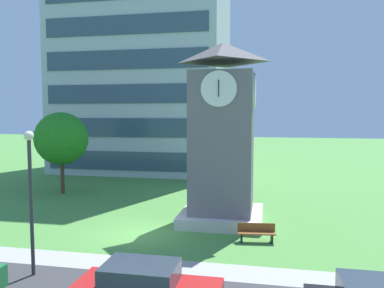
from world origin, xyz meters
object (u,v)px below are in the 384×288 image
(clock_tower, at_px, (222,143))
(park_bench, at_px, (257,232))
(street_lamp, at_px, (30,186))
(tree_streetside, at_px, (61,139))

(clock_tower, height_order, park_bench, clock_tower)
(park_bench, relative_size, street_lamp, 0.33)
(street_lamp, relative_size, tree_streetside, 0.88)
(clock_tower, height_order, tree_streetside, clock_tower)
(park_bench, height_order, street_lamp, street_lamp)
(street_lamp, height_order, tree_streetside, tree_streetside)
(park_bench, xyz_separation_m, tree_streetside, (-14.99, 8.34, 3.78))
(clock_tower, relative_size, street_lamp, 1.82)
(clock_tower, distance_m, park_bench, 5.51)
(tree_streetside, bearing_deg, park_bench, -29.08)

